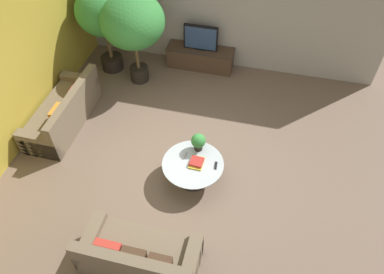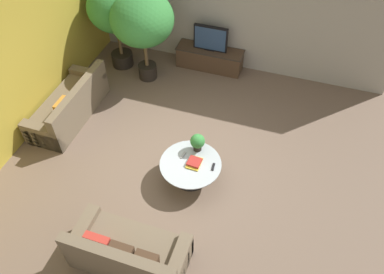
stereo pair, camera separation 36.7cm
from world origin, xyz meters
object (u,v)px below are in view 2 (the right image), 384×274
Objects in this scene: television at (211,38)px; couch_by_wall at (70,106)px; media_console at (210,58)px; potted_plant_tabletop at (198,142)px; couch_near_entry at (129,253)px; potted_palm_corner at (142,20)px; coffee_table at (191,168)px; potted_palm_tall at (115,11)px.

television reaches higher than couch_by_wall.
media_console is 3.10m from potted_plant_tabletop.
television is 5.22m from couch_near_entry.
potted_plant_tabletop is at bearing -77.74° from television.
media_console is 1.96m from potted_palm_corner.
potted_palm_corner is (1.02, 1.75, 1.21)m from couch_by_wall.
potted_plant_tabletop is (0.01, 0.36, 0.33)m from coffee_table.
coffee_table is (0.64, -3.36, -0.51)m from television.
potted_palm_tall is at bearing 173.50° from couch_by_wall.
couch_near_entry reaches higher than potted_plant_tabletop.
couch_near_entry is 2.24m from potted_plant_tabletop.
potted_palm_corner is at bearing 131.68° from potted_plant_tabletop.
media_console is at bearing 33.05° from potted_palm_corner.
couch_near_entry is (0.26, -5.18, -0.52)m from television.
couch_by_wall is 0.99× the size of potted_palm_tall.
coffee_table is 1.86m from couch_near_entry.
television is 0.46× the size of couch_near_entry.
couch_near_entry is at bearing -70.48° from potted_palm_corner.
media_console is 0.91× the size of couch_near_entry.
television is 2.26× the size of potted_plant_tabletop.
couch_near_entry is (2.56, -2.60, 0.01)m from couch_by_wall.
potted_palm_corner reaches higher than potted_plant_tabletop.
television is at bearing 33.00° from potted_palm_corner.
potted_palm_corner reaches higher than television.
potted_plant_tabletop is at bearing -100.14° from couch_near_entry.
potted_palm_corner is (-1.92, 2.53, 1.19)m from coffee_table.
media_console is 0.76× the size of potted_palm_corner.
potted_palm_corner is at bearing -146.95° from media_console.
couch_by_wall reaches higher than coffee_table.
television is (0.00, -0.00, 0.55)m from media_console.
couch_by_wall is 5.72× the size of potted_plant_tabletop.
couch_by_wall is 1.15× the size of couch_near_entry.
media_console is 1.45× the size of coffee_table.
couch_by_wall reaches higher than media_console.
potted_palm_corner is at bearing -18.81° from potted_palm_tall.
television is at bearing 100.77° from coffee_table.
couch_near_entry is at bearing -100.14° from potted_plant_tabletop.
coffee_table is at bearing 75.25° from couch_by_wall.
couch_by_wall reaches higher than potted_plant_tabletop.
couch_near_entry is 0.83× the size of potted_palm_corner.
media_console is at bearing -87.11° from couch_near_entry.
potted_plant_tabletop is at bearing -41.87° from potted_palm_tall.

